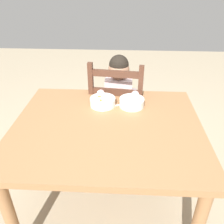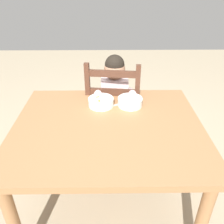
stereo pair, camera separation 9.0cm
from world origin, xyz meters
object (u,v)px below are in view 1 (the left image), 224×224
bowl_of_carrots (103,101)px  bowl_of_peas (132,102)px  dining_table (107,137)px  spoon (111,106)px  dining_chair (117,113)px  child_figure (118,95)px

bowl_of_carrots → bowl_of_peas: bearing=0.0°
dining_table → bowl_of_peas: bearing=57.7°
dining_table → bowl_of_peas: bowl_of_peas is taller
bowl_of_carrots → spoon: bearing=-20.9°
dining_table → spoon: 0.25m
dining_chair → bowl_of_carrots: 0.41m
dining_table → dining_chair: bearing=84.9°
child_figure → spoon: child_figure is taller
child_figure → bowl_of_carrots: child_figure is taller
dining_chair → bowl_of_peas: (0.11, -0.30, 0.27)m
bowl_of_peas → bowl_of_carrots: 0.21m
bowl_of_peas → bowl_of_carrots: size_ratio=0.97×
bowl_of_carrots → spoon: size_ratio=1.38×
dining_table → bowl_of_carrots: 0.28m
dining_chair → bowl_of_carrots: size_ratio=5.30×
dining_chair → spoon: dining_chair is taller
dining_table → spoon: spoon is taller
bowl_of_peas → dining_table: bearing=-122.3°
dining_chair → child_figure: size_ratio=0.98×
child_figure → bowl_of_peas: (0.10, -0.29, 0.09)m
bowl_of_peas → bowl_of_carrots: bowl_of_peas is taller
spoon → bowl_of_carrots: bearing=159.1°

